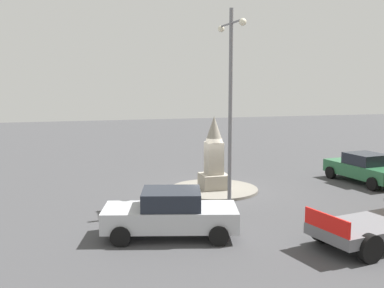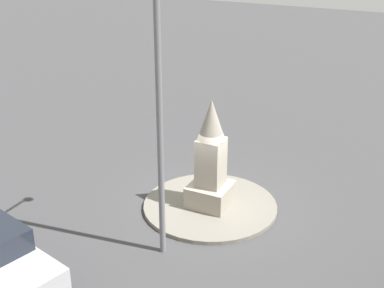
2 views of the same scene
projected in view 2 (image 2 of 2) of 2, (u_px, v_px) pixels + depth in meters
name	position (u px, v px, depth m)	size (l,w,h in m)	color
ground_plane	(210.00, 207.00, 16.24)	(80.00, 80.00, 0.00)	#424244
traffic_island	(210.00, 206.00, 16.22)	(4.14, 4.14, 0.12)	gray
monument	(211.00, 162.00, 15.62)	(1.23, 1.23, 3.41)	#9E9687
streetlamp	(159.00, 82.00, 12.23)	(2.72, 0.28, 7.97)	slate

